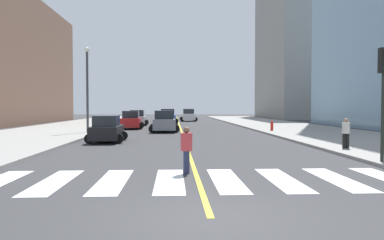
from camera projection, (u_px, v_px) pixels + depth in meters
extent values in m
plane|color=#333335|center=(211.00, 219.00, 7.70)|extent=(220.00, 220.00, 0.00)
cube|color=gray|center=(342.00, 136.00, 28.28)|extent=(10.00, 120.00, 0.15)
cube|color=gray|center=(18.00, 138.00, 27.04)|extent=(10.00, 120.00, 0.15)
cube|color=silver|center=(54.00, 182.00, 11.47)|extent=(0.90, 4.00, 0.01)
cube|color=silver|center=(112.00, 181.00, 11.56)|extent=(0.90, 4.00, 0.01)
cube|color=silver|center=(170.00, 181.00, 11.65)|extent=(0.90, 4.00, 0.01)
cube|color=silver|center=(226.00, 180.00, 11.74)|extent=(0.90, 4.00, 0.01)
cube|color=silver|center=(282.00, 180.00, 11.83)|extent=(0.90, 4.00, 0.01)
cube|color=silver|center=(336.00, 179.00, 11.92)|extent=(0.90, 4.00, 0.01)
cube|color=yellow|center=(179.00, 125.00, 47.63)|extent=(0.16, 80.00, 0.01)
cube|color=gray|center=(309.00, 46.00, 78.13)|extent=(18.00, 24.00, 30.77)
cube|color=black|center=(107.00, 132.00, 24.58)|extent=(1.86, 4.00, 0.85)
cube|color=#1E2328|center=(106.00, 121.00, 24.31)|extent=(1.55, 2.01, 0.72)
cylinder|color=black|center=(123.00, 136.00, 25.88)|extent=(0.65, 0.22, 0.64)
cylinder|color=black|center=(97.00, 136.00, 25.76)|extent=(0.65, 0.22, 0.64)
cylinder|color=black|center=(119.00, 139.00, 23.42)|extent=(0.65, 0.22, 0.64)
cylinder|color=black|center=(89.00, 139.00, 23.30)|extent=(0.65, 0.22, 0.64)
cube|color=#B7B7BC|center=(137.00, 120.00, 46.40)|extent=(2.11, 4.43, 0.94)
cube|color=#1E2328|center=(137.00, 113.00, 46.11)|extent=(1.73, 2.24, 0.79)
cylinder|color=black|center=(146.00, 122.00, 47.84)|extent=(0.72, 0.25, 0.71)
cylinder|color=black|center=(130.00, 122.00, 47.68)|extent=(0.72, 0.25, 0.71)
cylinder|color=black|center=(145.00, 123.00, 45.14)|extent=(0.72, 0.25, 0.71)
cylinder|color=black|center=(128.00, 123.00, 44.98)|extent=(0.72, 0.25, 0.71)
cube|color=slate|center=(164.00, 124.00, 34.53)|extent=(2.17, 4.56, 0.96)
cube|color=#1E2328|center=(164.00, 115.00, 34.23)|extent=(1.78, 2.30, 0.81)
cylinder|color=black|center=(175.00, 127.00, 36.02)|extent=(0.73, 0.26, 0.73)
cylinder|color=black|center=(153.00, 127.00, 35.85)|extent=(0.73, 0.26, 0.73)
cylinder|color=black|center=(176.00, 129.00, 33.24)|extent=(0.73, 0.26, 0.73)
cylinder|color=black|center=(153.00, 129.00, 33.07)|extent=(0.73, 0.26, 0.73)
cube|color=#2D479E|center=(168.00, 118.00, 50.84)|extent=(2.17, 4.67, 0.99)
cube|color=#1E2328|center=(168.00, 112.00, 50.53)|extent=(1.80, 2.34, 0.84)
cylinder|color=black|center=(176.00, 121.00, 52.32)|extent=(0.75, 0.25, 0.75)
cylinder|color=black|center=(161.00, 121.00, 52.25)|extent=(0.75, 0.25, 0.75)
cylinder|color=black|center=(176.00, 122.00, 49.45)|extent=(0.75, 0.25, 0.75)
cylinder|color=black|center=(160.00, 122.00, 49.37)|extent=(0.75, 0.25, 0.75)
cube|color=red|center=(131.00, 122.00, 39.33)|extent=(2.11, 4.37, 0.92)
cube|color=#1E2328|center=(131.00, 115.00, 39.04)|extent=(1.72, 2.21, 0.78)
cylinder|color=black|center=(141.00, 125.00, 40.75)|extent=(0.70, 0.25, 0.70)
cylinder|color=black|center=(123.00, 125.00, 40.58)|extent=(0.70, 0.25, 0.70)
cylinder|color=black|center=(140.00, 126.00, 38.10)|extent=(0.70, 0.25, 0.70)
cylinder|color=black|center=(120.00, 126.00, 37.92)|extent=(0.70, 0.25, 0.70)
cube|color=silver|center=(188.00, 117.00, 60.27)|extent=(2.07, 4.54, 0.97)
cube|color=#1E2328|center=(188.00, 111.00, 60.51)|extent=(1.74, 2.28, 0.82)
cylinder|color=black|center=(182.00, 119.00, 58.82)|extent=(0.74, 0.24, 0.73)
cylinder|color=black|center=(195.00, 119.00, 58.94)|extent=(0.74, 0.24, 0.73)
cylinder|color=black|center=(182.00, 119.00, 61.63)|extent=(0.74, 0.24, 0.73)
cylinder|color=black|center=(194.00, 119.00, 61.75)|extent=(0.74, 0.24, 0.73)
cylinder|color=black|center=(383.00, 117.00, 14.73)|extent=(0.14, 0.14, 3.55)
cube|color=black|center=(384.00, 60.00, 14.65)|extent=(0.36, 0.28, 1.00)
cylinder|color=#232847|center=(186.00, 163.00, 12.79)|extent=(0.19, 0.19, 0.82)
cylinder|color=#232847|center=(187.00, 162.00, 12.96)|extent=(0.19, 0.19, 0.82)
cylinder|color=#B23338|center=(186.00, 142.00, 12.85)|extent=(0.41, 0.41, 0.61)
sphere|color=brown|center=(186.00, 130.00, 12.83)|extent=(0.22, 0.22, 0.22)
cylinder|color=black|center=(344.00, 141.00, 19.50)|extent=(0.18, 0.18, 0.79)
cylinder|color=black|center=(347.00, 141.00, 19.47)|extent=(0.18, 0.18, 0.79)
cylinder|color=beige|center=(346.00, 128.00, 19.46)|extent=(0.39, 0.39, 0.59)
sphere|color=#936B4C|center=(346.00, 120.00, 19.44)|extent=(0.21, 0.21, 0.21)
cylinder|color=red|center=(272.00, 127.00, 34.12)|extent=(0.26, 0.26, 0.70)
sphere|color=red|center=(272.00, 122.00, 34.10)|extent=(0.22, 0.22, 0.22)
cylinder|color=#38383D|center=(87.00, 92.00, 31.92)|extent=(0.20, 0.20, 7.01)
sphere|color=silver|center=(87.00, 50.00, 31.79)|extent=(0.44, 0.44, 0.44)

